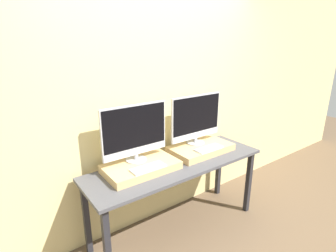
% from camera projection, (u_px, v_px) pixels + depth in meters
% --- Properties ---
extents(ground_plane, '(12.00, 12.00, 0.00)m').
position_uv_depth(ground_plane, '(195.00, 244.00, 2.57)').
color(ground_plane, brown).
extents(wall_back, '(8.00, 0.04, 2.60)m').
position_uv_depth(wall_back, '(156.00, 103.00, 2.67)').
color(wall_back, '#DBC684').
rests_on(wall_back, ground_plane).
extents(workbench, '(1.84, 0.58, 0.77)m').
position_uv_depth(workbench, '(177.00, 171.00, 2.58)').
color(workbench, '#47474C').
rests_on(workbench, ground_plane).
extents(wooden_riser_left, '(0.67, 0.39, 0.07)m').
position_uv_depth(wooden_riser_left, '(141.00, 167.00, 2.38)').
color(wooden_riser_left, tan).
rests_on(wooden_riser_left, workbench).
extents(monitor_left, '(0.65, 0.19, 0.53)m').
position_uv_depth(monitor_left, '(135.00, 132.00, 2.35)').
color(monitor_left, '#B2B2B7').
rests_on(monitor_left, wooden_riser_left).
extents(keyboard_left, '(0.31, 0.13, 0.01)m').
position_uv_depth(keyboard_left, '(148.00, 168.00, 2.28)').
color(keyboard_left, silver).
rests_on(keyboard_left, wooden_riser_left).
extents(wooden_riser_right, '(0.67, 0.39, 0.07)m').
position_uv_depth(wooden_riser_right, '(201.00, 148.00, 2.80)').
color(wooden_riser_right, tan).
rests_on(wooden_riser_right, workbench).
extents(monitor_right, '(0.65, 0.19, 0.53)m').
position_uv_depth(monitor_right, '(196.00, 119.00, 2.77)').
color(monitor_right, '#B2B2B7').
rests_on(monitor_right, wooden_riser_right).
extents(keyboard_right, '(0.31, 0.13, 0.01)m').
position_uv_depth(keyboard_right, '(209.00, 148.00, 2.69)').
color(keyboard_right, silver).
rests_on(keyboard_right, wooden_riser_right).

